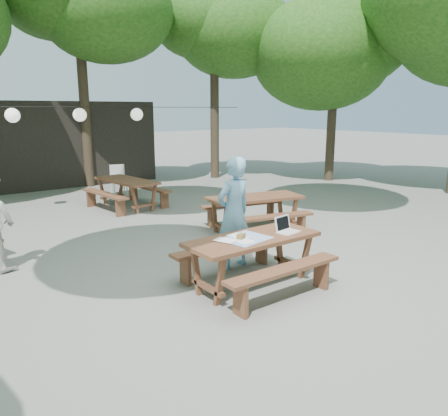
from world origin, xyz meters
TOP-DOWN VIEW (x-y plane):
  - ground at (0.00, 0.00)m, footprint 80.00×80.00m
  - pavilion at (0.50, 10.50)m, footprint 6.00×3.00m
  - main_picnic_table at (-0.15, -0.85)m, footprint 2.00×1.58m
  - picnic_table_ne at (1.82, 1.41)m, footprint 2.21×1.98m
  - picnic_table_far_e at (0.61, 5.14)m, footprint 1.79×2.08m
  - woman at (0.13, -0.03)m, footprint 0.70×0.49m
  - plastic_chair at (1.17, 6.94)m, footprint 0.52×0.52m
  - laptop at (0.41, -0.94)m, footprint 0.37×0.31m
  - tabletop_clutter at (-0.32, -0.84)m, footprint 0.81×0.65m
  - paper_lanterns at (-0.19, 6.00)m, footprint 9.00×0.34m

SIDE VIEW (x-z plane):
  - ground at x=0.00m, z-range 0.00..0.00m
  - plastic_chair at x=1.17m, z-range -0.19..0.71m
  - main_picnic_table at x=-0.15m, z-range 0.01..0.76m
  - picnic_table_ne at x=1.82m, z-range 0.01..0.76m
  - picnic_table_far_e at x=0.61m, z-range 0.01..0.76m
  - tabletop_clutter at x=-0.32m, z-range 0.72..0.80m
  - laptop at x=0.41m, z-range 0.69..0.93m
  - woman at x=0.13m, z-range 0.00..1.82m
  - pavilion at x=0.50m, z-range 0.00..2.80m
  - paper_lanterns at x=-0.19m, z-range 2.21..2.59m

